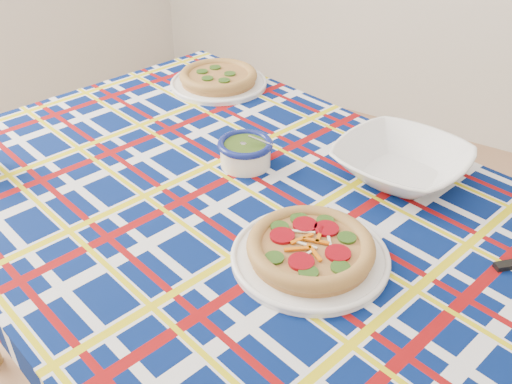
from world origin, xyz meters
The scene contains 6 objects.
dining_table centered at (0.07, -0.10, 0.71)m, with size 1.88×1.41×0.79m.
tablecloth centered at (0.07, -0.10, 0.74)m, with size 1.72×1.09×0.11m, color #04154F, non-canonical shape.
main_focaccia_plate centered at (0.24, -0.17, 0.83)m, with size 0.32×0.32×0.06m, color #AA733C, non-canonical shape.
pesto_bowl centered at (-0.06, 0.05, 0.84)m, with size 0.13×0.13×0.08m, color #253D10, non-canonical shape.
serving_bowl centered at (0.27, 0.21, 0.83)m, with size 0.30×0.30×0.07m, color white.
second_focaccia_plate centered at (-0.40, 0.40, 0.82)m, with size 0.31×0.31×0.06m, color #AA733C, non-canonical shape.
Camera 1 is at (0.61, -0.93, 1.52)m, focal length 40.00 mm.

